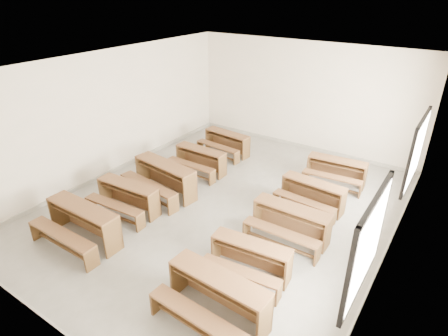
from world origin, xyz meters
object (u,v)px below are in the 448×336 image
Objects in this scene: desk_set_7 at (290,221)px; desk_set_8 at (312,193)px; desk_set_1 at (127,195)px; desk_set_5 at (217,295)px; desk_set_6 at (250,257)px; desk_set_2 at (164,176)px; desk_set_9 at (336,170)px; desk_set_0 at (82,221)px; desk_set_3 at (200,159)px; desk_set_4 at (226,141)px.

desk_set_7 is 1.31m from desk_set_8.
desk_set_5 reaches higher than desk_set_1.
desk_set_7 is at bearing 78.42° from desk_set_6.
desk_set_8 is (3.23, 1.37, -0.08)m from desk_set_2.
desk_set_7 is (0.14, 1.35, 0.03)m from desk_set_6.
desk_set_1 reaches higher than desk_set_8.
desk_set_5 is 1.12× the size of desk_set_9.
desk_set_8 is at bearing 48.09° from desk_set_0.
desk_set_0 reaches higher than desk_set_3.
desk_set_4 is 4.35m from desk_set_7.
desk_set_6 is at bearing -96.09° from desk_set_7.
desk_set_7 is 1.04× the size of desk_set_8.
desk_set_4 is (-0.06, 2.82, -0.08)m from desk_set_2.
desk_set_6 is (3.23, 1.01, -0.07)m from desk_set_0.
desk_set_3 is at bearing -176.34° from desk_set_8.
desk_set_2 is at bearing -90.18° from desk_set_3.
desk_set_2 is (0.06, 2.30, 0.01)m from desk_set_0.
desk_set_9 is (3.42, 3.87, -0.01)m from desk_set_1.
desk_set_7 is (3.36, 2.36, -0.04)m from desk_set_0.
desk_set_1 is 0.91× the size of desk_set_5.
desk_set_9 is (-0.02, 2.76, -0.02)m from desk_set_7.
desk_set_0 is 4.11m from desk_set_7.
desk_set_5 is 1.10× the size of desk_set_7.
desk_set_2 reaches higher than desk_set_6.
desk_set_0 is at bearing -179.02° from desk_set_5.
desk_set_3 is 3.21m from desk_set_8.
desk_set_1 is at bearing -92.81° from desk_set_3.
desk_set_5 is (3.29, -5.21, 0.06)m from desk_set_4.
desk_set_6 is at bearing 17.36° from desk_set_0.
desk_set_7 is at bearing -82.47° from desk_set_8.
desk_set_8 is at bearing 82.84° from desk_set_6.
desk_set_4 is 1.01× the size of desk_set_8.
desk_set_2 reaches higher than desk_set_5.
desk_set_5 is (3.29, -0.09, -0.01)m from desk_set_0.
desk_set_2 is at bearing -179.24° from desk_set_7.
desk_set_0 is 1.16× the size of desk_set_3.
desk_set_2 is at bearing -152.64° from desk_set_8.
desk_set_1 reaches higher than desk_set_9.
desk_set_6 is 4.11m from desk_set_9.
desk_set_8 reaches higher than desk_set_6.
desk_set_1 is 1.03× the size of desk_set_4.
desk_set_2 is 1.25× the size of desk_set_3.
desk_set_0 is at bearing -128.06° from desk_set_9.
desk_set_0 is 3.38m from desk_set_6.
desk_set_9 is (3.35, -0.00, 0.00)m from desk_set_4.
desk_set_1 is 5.17m from desk_set_9.
desk_set_8 is at bearing 32.39° from desk_set_1.
desk_set_3 is at bearing 133.59° from desk_set_6.
desk_set_5 is (3.21, -3.80, 0.06)m from desk_set_3.
desk_set_4 is 3.60m from desk_set_8.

